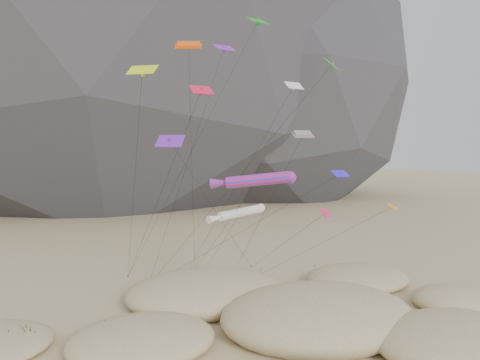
# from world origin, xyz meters

# --- Properties ---
(ground) EXTENTS (500.00, 500.00, 0.00)m
(ground) POSITION_xyz_m (0.00, 0.00, 0.00)
(ground) COLOR #CCB789
(ground) RESTS_ON ground
(dunes) EXTENTS (53.15, 34.38, 4.46)m
(dunes) POSITION_xyz_m (-0.72, 3.90, 0.78)
(dunes) COLOR #CCB789
(dunes) RESTS_ON ground
(dune_grass) EXTENTS (42.13, 28.41, 1.53)m
(dune_grass) POSITION_xyz_m (-0.28, 4.25, 0.86)
(dune_grass) COLOR black
(dune_grass) RESTS_ON ground
(kite_stakes) EXTENTS (23.34, 5.95, 0.30)m
(kite_stakes) POSITION_xyz_m (1.95, 23.07, 0.15)
(kite_stakes) COLOR #3F2D1E
(kite_stakes) RESTS_ON ground
(rainbow_tube_kite) EXTENTS (6.67, 22.30, 13.53)m
(rainbow_tube_kite) POSITION_xyz_m (-0.76, 6.62, 12.68)
(rainbow_tube_kite) COLOR #FA1A45
(rainbow_tube_kite) RESTS_ON ground
(white_tube_kite) EXTENTS (7.11, 11.11, 9.75)m
(white_tube_kite) POSITION_xyz_m (0.30, 12.40, 9.03)
(white_tube_kite) COLOR silver
(white_tube_kite) RESTS_ON ground
(orange_parafoil) EXTENTS (4.18, 7.29, 26.69)m
(orange_parafoil) POSITION_xyz_m (-3.10, 17.53, 25.91)
(orange_parafoil) COLOR #D6460B
(orange_parafoil) RESTS_ON ground
(multi_parafoil) EXTENTS (2.11, 17.78, 17.18)m
(multi_parafoil) POSITION_xyz_m (5.24, 8.69, 16.50)
(multi_parafoil) COLOR orange
(multi_parafoil) RESTS_ON ground
(delta_kites) EXTENTS (29.41, 22.78, 29.13)m
(delta_kites) POSITION_xyz_m (2.40, 11.90, 19.32)
(delta_kites) COLOR #DB144C
(delta_kites) RESTS_ON ground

